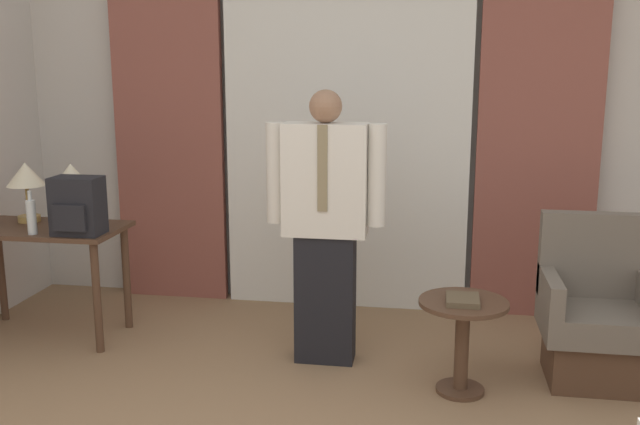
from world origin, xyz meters
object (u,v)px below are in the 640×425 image
bottle_by_lamp (31,216)px  side_table (462,330)px  person (325,220)px  book (463,300)px  armchair (596,321)px  table_lamp_left (26,178)px  table_lamp_right (71,179)px  backpack (77,206)px  desk (43,245)px

bottle_by_lamp → side_table: size_ratio=0.52×
person → book: person is taller
armchair → book: size_ratio=4.42×
bottle_by_lamp → armchair: 3.40m
table_lamp_left → side_table: table_lamp_left is taller
person → book: size_ratio=7.71×
bottle_by_lamp → side_table: bottle_by_lamp is taller
table_lamp_right → bottle_by_lamp: (-0.10, -0.33, -0.18)m
side_table → book: bearing=-104.5°
person → backpack: bearing=-177.9°
table_lamp_left → desk: bearing=-39.0°
armchair → table_lamp_left: bearing=176.1°
table_lamp_left → backpack: 0.59m
table_lamp_left → armchair: (3.58, -0.25, -0.68)m
armchair → book: (-0.76, -0.32, 0.19)m
desk → table_lamp_right: (0.16, 0.13, 0.41)m
table_lamp_right → person: person is taller
table_lamp_right → side_table: 2.65m
backpack → side_table: bearing=-6.3°
bottle_by_lamp → backpack: backpack is taller
table_lamp_left → side_table: 2.96m
side_table → table_lamp_left: bearing=169.2°
side_table → book: 0.19m
bottle_by_lamp → table_lamp_right: bearing=72.8°
table_lamp_left → table_lamp_right: (0.32, 0.00, 0.00)m
armchair → bottle_by_lamp: bearing=-178.6°
backpack → side_table: 2.40m
desk → book: bearing=-9.4°
table_lamp_right → armchair: 3.34m
desk → person: size_ratio=0.64×
side_table → bottle_by_lamp: bearing=175.3°
bottle_by_lamp → backpack: 0.29m
backpack → book: 2.36m
desk → bottle_by_lamp: size_ratio=3.85×
table_lamp_right → bottle_by_lamp: 0.39m
table_lamp_left → bottle_by_lamp: table_lamp_left is taller
table_lamp_left → bottle_by_lamp: 0.43m
desk → table_lamp_right: size_ratio=2.64×
table_lamp_left → book: 2.92m
table_lamp_left → person: person is taller
table_lamp_right → person: bearing=-7.7°
table_lamp_left → armchair: 3.65m
bottle_by_lamp → person: size_ratio=0.17×
book → armchair: bearing=23.2°
desk → table_lamp_right: bearing=39.0°
bottle_by_lamp → backpack: (0.28, 0.04, 0.06)m
desk → bottle_by_lamp: bottle_by_lamp is taller
armchair → book: armchair is taller
backpack → person: person is taller
person → side_table: (0.80, -0.31, -0.52)m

